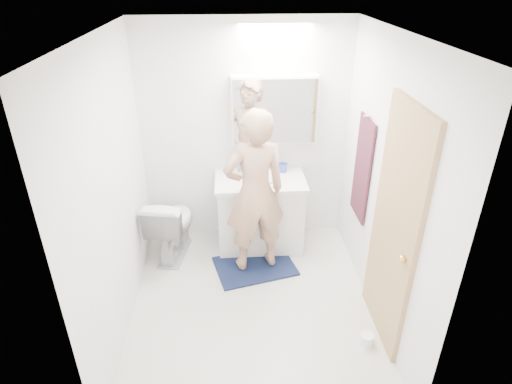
{
  "coord_description": "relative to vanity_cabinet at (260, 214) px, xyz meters",
  "views": [
    {
      "loc": [
        -0.17,
        -3.05,
        2.81
      ],
      "look_at": [
        0.05,
        0.25,
        1.05
      ],
      "focal_mm": 30.07,
      "sensor_mm": 36.0,
      "label": 1
    }
  ],
  "objects": [
    {
      "name": "floor",
      "position": [
        -0.14,
        -0.96,
        -0.39
      ],
      "size": [
        2.5,
        2.5,
        0.0
      ],
      "primitive_type": "plane",
      "color": "silver",
      "rests_on": "ground"
    },
    {
      "name": "ceiling",
      "position": [
        -0.14,
        -0.96,
        2.01
      ],
      "size": [
        2.5,
        2.5,
        0.0
      ],
      "primitive_type": "plane",
      "rotation": [
        3.14,
        0.0,
        0.0
      ],
      "color": "white",
      "rests_on": "floor"
    },
    {
      "name": "wall_back",
      "position": [
        -0.14,
        0.29,
        0.81
      ],
      "size": [
        2.5,
        0.0,
        2.5
      ],
      "primitive_type": "plane",
      "rotation": [
        1.57,
        0.0,
        0.0
      ],
      "color": "white",
      "rests_on": "floor"
    },
    {
      "name": "wall_front",
      "position": [
        -0.14,
        -2.21,
        0.81
      ],
      "size": [
        2.5,
        0.0,
        2.5
      ],
      "primitive_type": "plane",
      "rotation": [
        -1.57,
        0.0,
        0.0
      ],
      "color": "white",
      "rests_on": "floor"
    },
    {
      "name": "wall_left",
      "position": [
        -1.24,
        -0.96,
        0.81
      ],
      "size": [
        0.0,
        2.5,
        2.5
      ],
      "primitive_type": "plane",
      "rotation": [
        1.57,
        0.0,
        1.57
      ],
      "color": "white",
      "rests_on": "floor"
    },
    {
      "name": "wall_right",
      "position": [
        0.96,
        -0.96,
        0.81
      ],
      "size": [
        0.0,
        2.5,
        2.5
      ],
      "primitive_type": "plane",
      "rotation": [
        1.57,
        0.0,
        -1.57
      ],
      "color": "white",
      "rests_on": "floor"
    },
    {
      "name": "vanity_cabinet",
      "position": [
        0.0,
        0.0,
        0.0
      ],
      "size": [
        0.9,
        0.55,
        0.78
      ],
      "primitive_type": "cube",
      "color": "silver",
      "rests_on": "floor"
    },
    {
      "name": "countertop",
      "position": [
        0.0,
        -0.0,
        0.41
      ],
      "size": [
        0.95,
        0.58,
        0.04
      ],
      "primitive_type": "cube",
      "color": "white",
      "rests_on": "vanity_cabinet"
    },
    {
      "name": "sink_basin",
      "position": [
        0.0,
        0.03,
        0.45
      ],
      "size": [
        0.36,
        0.36,
        0.03
      ],
      "primitive_type": "cylinder",
      "color": "white",
      "rests_on": "countertop"
    },
    {
      "name": "faucet",
      "position": [
        0.0,
        0.22,
        0.51
      ],
      "size": [
        0.02,
        0.02,
        0.16
      ],
      "primitive_type": "cylinder",
      "color": "silver",
      "rests_on": "countertop"
    },
    {
      "name": "medicine_cabinet",
      "position": [
        0.16,
        0.21,
        1.11
      ],
      "size": [
        0.88,
        0.14,
        0.7
      ],
      "primitive_type": "cube",
      "color": "white",
      "rests_on": "wall_back"
    },
    {
      "name": "mirror_panel",
      "position": [
        0.16,
        0.13,
        1.11
      ],
      "size": [
        0.84,
        0.01,
        0.66
      ],
      "primitive_type": "cube",
      "color": "silver",
      "rests_on": "medicine_cabinet"
    },
    {
      "name": "toilet",
      "position": [
        -0.95,
        -0.12,
        -0.03
      ],
      "size": [
        0.54,
        0.78,
        0.73
      ],
      "primitive_type": "imported",
      "rotation": [
        0.0,
        0.0,
        2.95
      ],
      "color": "silver",
      "rests_on": "floor"
    },
    {
      "name": "bath_rug",
      "position": [
        -0.08,
        -0.42,
        -0.38
      ],
      "size": [
        0.91,
        0.73,
        0.02
      ],
      "primitive_type": "cube",
      "rotation": [
        0.0,
        0.0,
        0.25
      ],
      "color": "#14213E",
      "rests_on": "floor"
    },
    {
      "name": "person",
      "position": [
        -0.08,
        -0.42,
        0.49
      ],
      "size": [
        0.69,
        0.54,
        1.67
      ],
      "primitive_type": "imported",
      "rotation": [
        0.0,
        0.0,
        3.39
      ],
      "color": "tan",
      "rests_on": "bath_rug"
    },
    {
      "name": "door",
      "position": [
        0.94,
        -1.31,
        0.61
      ],
      "size": [
        0.04,
        0.8,
        2.0
      ],
      "primitive_type": "cube",
      "color": "tan",
      "rests_on": "wall_right"
    },
    {
      "name": "door_knob",
      "position": [
        0.9,
        -1.61,
        0.56
      ],
      "size": [
        0.06,
        0.06,
        0.06
      ],
      "primitive_type": "sphere",
      "color": "gold",
      "rests_on": "door"
    },
    {
      "name": "towel",
      "position": [
        0.94,
        -0.41,
        0.71
      ],
      "size": [
        0.02,
        0.42,
        1.0
      ],
      "primitive_type": "cube",
      "color": "#0F2032",
      "rests_on": "wall_right"
    },
    {
      "name": "towel_hook",
      "position": [
        0.92,
        -0.41,
        1.23
      ],
      "size": [
        0.07,
        0.02,
        0.02
      ],
      "primitive_type": "cylinder",
      "rotation": [
        0.0,
        1.57,
        0.0
      ],
      "color": "silver",
      "rests_on": "wall_right"
    },
    {
      "name": "soap_bottle_a",
      "position": [
        -0.28,
        0.15,
        0.54
      ],
      "size": [
        0.11,
        0.11,
        0.21
      ],
      "primitive_type": "imported",
      "rotation": [
        0.0,
        0.0,
        0.52
      ],
      "color": "beige",
      "rests_on": "countertop"
    },
    {
      "name": "soap_bottle_b",
      "position": [
        -0.17,
        0.18,
        0.52
      ],
      "size": [
        0.11,
        0.11,
        0.17
      ],
      "primitive_type": "imported",
      "rotation": [
        0.0,
        0.0,
        -0.58
      ],
      "color": "#5A81C2",
      "rests_on": "countertop"
    },
    {
      "name": "toothbrush_cup",
      "position": [
        0.26,
        0.16,
        0.48
      ],
      "size": [
        0.14,
        0.14,
        0.1
      ],
      "primitive_type": "imported",
      "rotation": [
        0.0,
        0.0,
        0.34
      ],
      "color": "#4254C7",
      "rests_on": "countertop"
    },
    {
      "name": "toilet_paper_roll",
      "position": [
        0.78,
        -1.51,
        -0.34
      ],
      "size": [
        0.11,
        0.11,
        0.1
      ],
      "primitive_type": "cylinder",
      "color": "white",
      "rests_on": "floor"
    }
  ]
}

